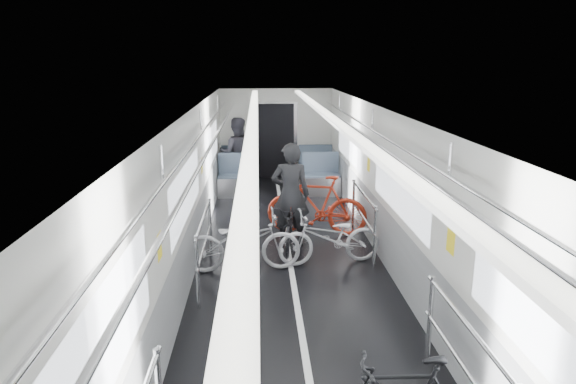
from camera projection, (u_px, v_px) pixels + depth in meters
name	position (u px, v px, depth m)	size (l,w,h in m)	color
car_shell	(287.00, 180.00, 8.86)	(3.02, 14.01, 2.41)	black
bike_left_far	(243.00, 242.00, 7.77)	(0.61, 1.76, 0.93)	#9A9A9F
bike_right_mid	(330.00, 238.00, 8.04)	(0.57, 1.65, 0.87)	#B3B4B8
bike_right_far	(316.00, 205.00, 9.40)	(0.52, 1.86, 1.12)	red
bike_aisle	(290.00, 224.00, 8.78)	(0.54, 1.55, 0.82)	black
person_standing	(291.00, 195.00, 8.75)	(0.66, 0.43, 1.80)	black
person_seated	(237.00, 153.00, 12.71)	(0.86, 0.67, 1.78)	#32313A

